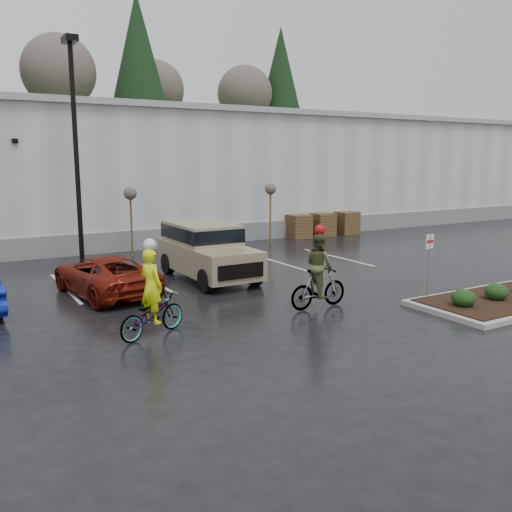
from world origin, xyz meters
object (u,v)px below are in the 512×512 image
lamppost (75,128)px  pallet_stack_a (298,226)px  sapling_mid (130,197)px  cyclist_hivis (152,306)px  pallet_stack_c (346,223)px  sapling_east (270,192)px  suv_tan (208,252)px  fire_lane_sign (429,259)px  cyclist_olive (319,278)px  car_red (105,275)px  pallet_stack_b (322,224)px

lamppost → pallet_stack_a: size_ratio=6.83×
sapling_mid → cyclist_hivis: 12.08m
lamppost → pallet_stack_c: (16.00, 2.00, -5.01)m
sapling_mid → sapling_east: (7.50, 0.00, 0.00)m
sapling_mid → suv_tan: bearing=-81.3°
fire_lane_sign → cyclist_olive: 3.50m
pallet_stack_c → suv_tan: 14.48m
fire_lane_sign → suv_tan: fire_lane_sign is taller
lamppost → suv_tan: lamppost is taller
car_red → cyclist_olive: bearing=128.1°
sapling_east → cyclist_hivis: sapling_east is taller
lamppost → suv_tan: bearing=-56.5°
suv_tan → lamppost: bearing=123.5°
pallet_stack_a → fire_lane_sign: (-4.70, -13.80, 0.73)m
sapling_east → sapling_mid: bearing=180.0°
suv_tan → cyclist_olive: 5.41m
fire_lane_sign → suv_tan: (-4.35, 6.59, -0.38)m
fire_lane_sign → car_red: (-8.31, 6.21, -0.74)m
sapling_mid → fire_lane_sign: bearing=-67.5°
pallet_stack_b → cyclist_olive: 15.77m
lamppost → pallet_stack_c: lamppost is taller
cyclist_olive → pallet_stack_a: bearing=-33.8°
car_red → suv_tan: bearing=177.5°
pallet_stack_c → car_red: pallet_stack_c is taller
sapling_mid → fire_lane_sign: (5.30, -12.80, -1.32)m
suv_tan → car_red: bearing=-174.6°
sapling_mid → pallet_stack_a: bearing=5.7°
sapling_mid → car_red: bearing=-114.5°
pallet_stack_c → cyclist_hivis: bearing=-143.1°
sapling_mid → suv_tan: (0.95, -6.21, -1.70)m
sapling_mid → fire_lane_sign: sapling_mid is taller
pallet_stack_b → cyclist_hivis: (-14.82, -12.50, 0.09)m
pallet_stack_b → car_red: 16.55m
sapling_east → pallet_stack_c: (6.00, 1.00, -2.05)m
cyclist_olive → sapling_mid: bearing=8.8°
sapling_east → pallet_stack_a: 3.39m
pallet_stack_a → car_red: 15.06m
fire_lane_sign → car_red: bearing=143.2°
car_red → lamppost: bearing=-103.1°
lamppost → pallet_stack_c: 16.89m
fire_lane_sign → sapling_mid: bearing=112.5°
pallet_stack_c → fire_lane_sign: 16.07m
pallet_stack_a → car_red: size_ratio=0.28×
pallet_stack_a → suv_tan: suv_tan is taller
car_red → cyclist_olive: (5.10, -4.91, 0.25)m
car_red → suv_tan: suv_tan is taller
lamppost → cyclist_hivis: (-0.62, -10.50, -4.92)m
cyclist_olive → car_red: bearing=44.5°
pallet_stack_b → pallet_stack_c: (1.80, 0.00, 0.00)m
lamppost → cyclist_hivis: lamppost is taller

